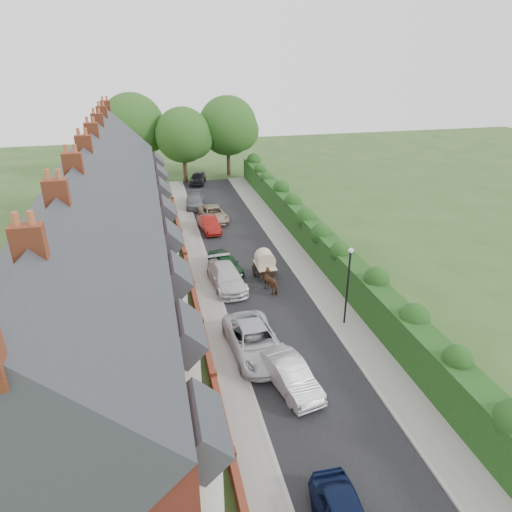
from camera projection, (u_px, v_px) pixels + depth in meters
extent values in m
plane|color=#2D4C1E|center=(314.00, 373.00, 24.06)|extent=(140.00, 140.00, 0.00)
cube|color=black|center=(257.00, 280.00, 33.69)|extent=(6.00, 58.00, 0.02)
cube|color=gray|center=(309.00, 274.00, 34.54)|extent=(2.20, 58.00, 0.12)
cube|color=gray|center=(205.00, 285.00, 32.87)|extent=(1.70, 58.00, 0.12)
cube|color=#989792|center=(296.00, 275.00, 34.31)|extent=(0.18, 58.00, 0.13)
cube|color=#989792|center=(216.00, 284.00, 33.03)|extent=(0.18, 58.00, 0.13)
cube|color=black|center=(333.00, 257.00, 34.42)|extent=(1.50, 58.00, 2.50)
cube|color=#983526|center=(102.00, 260.00, 29.26)|extent=(8.00, 40.00, 6.50)
cube|color=#2C2E34|center=(94.00, 212.00, 27.92)|extent=(8.00, 40.20, 8.00)
cube|color=silver|center=(208.00, 499.00, 14.41)|extent=(0.70, 2.40, 5.20)
cube|color=black|center=(218.00, 470.00, 13.99)|extent=(0.06, 1.80, 1.60)
cube|color=#2C2E34|center=(198.00, 429.00, 13.14)|extent=(1.70, 2.60, 1.70)
cube|color=#3F2D2D|center=(194.00, 480.00, 16.85)|extent=(0.08, 0.90, 2.10)
cube|color=silver|center=(189.00, 413.00, 15.38)|extent=(0.12, 1.20, 1.60)
cube|color=silver|center=(191.00, 394.00, 18.84)|extent=(0.70, 2.40, 5.20)
cube|color=black|center=(202.00, 414.00, 19.41)|extent=(0.06, 1.80, 1.60)
cube|color=black|center=(199.00, 369.00, 18.42)|extent=(0.06, 1.80, 1.60)
cube|color=#2C2E34|center=(183.00, 333.00, 17.57)|extent=(1.70, 2.60, 1.70)
cube|color=#3F2D2D|center=(182.00, 391.00, 21.28)|extent=(0.08, 0.90, 2.10)
cube|color=silver|center=(177.00, 331.00, 19.80)|extent=(0.12, 1.20, 1.60)
cube|color=silver|center=(181.00, 328.00, 23.27)|extent=(0.70, 2.40, 5.20)
cube|color=black|center=(190.00, 346.00, 23.84)|extent=(0.06, 1.80, 1.60)
cube|color=black|center=(187.00, 307.00, 22.85)|extent=(0.06, 1.80, 1.60)
cube|color=#2C2E34|center=(174.00, 276.00, 22.00)|extent=(1.70, 2.60, 1.70)
cube|color=#3F2D2D|center=(174.00, 332.00, 25.71)|extent=(0.08, 0.90, 2.10)
cube|color=silver|center=(170.00, 280.00, 24.23)|extent=(0.12, 1.20, 1.60)
cube|color=silver|center=(174.00, 283.00, 27.70)|extent=(0.70, 2.40, 5.20)
cube|color=black|center=(182.00, 300.00, 28.27)|extent=(0.06, 1.80, 1.60)
cube|color=black|center=(179.00, 265.00, 27.28)|extent=(0.06, 1.80, 1.60)
cube|color=#2C2E34|center=(168.00, 238.00, 26.43)|extent=(1.70, 2.60, 1.70)
cube|color=#3F2D2D|center=(169.00, 290.00, 30.14)|extent=(0.08, 0.90, 2.10)
cube|color=silver|center=(165.00, 244.00, 28.66)|extent=(0.12, 1.20, 1.60)
cube|color=silver|center=(169.00, 251.00, 32.13)|extent=(0.70, 2.40, 5.20)
cube|color=black|center=(176.00, 266.00, 32.70)|extent=(0.06, 1.80, 1.60)
cube|color=black|center=(173.00, 235.00, 31.71)|extent=(0.06, 1.80, 1.60)
cube|color=#2C2E34|center=(163.00, 211.00, 30.86)|extent=(1.70, 2.60, 1.70)
cube|color=#3F2D2D|center=(165.00, 259.00, 34.57)|extent=(0.08, 0.90, 2.10)
cube|color=silver|center=(161.00, 218.00, 33.09)|extent=(0.12, 1.20, 1.60)
cube|color=silver|center=(165.00, 227.00, 36.56)|extent=(0.70, 2.40, 5.20)
cube|color=black|center=(171.00, 240.00, 37.13)|extent=(0.06, 1.80, 1.60)
cube|color=black|center=(169.00, 212.00, 36.14)|extent=(0.06, 1.80, 1.60)
cube|color=#2C2E34|center=(160.00, 191.00, 35.29)|extent=(1.70, 2.60, 1.70)
cube|color=#3F2D2D|center=(162.00, 235.00, 38.99)|extent=(0.08, 0.90, 2.10)
cube|color=silver|center=(158.00, 198.00, 37.52)|extent=(0.12, 1.20, 1.60)
cube|color=silver|center=(162.00, 207.00, 40.99)|extent=(0.70, 2.40, 5.20)
cube|color=black|center=(168.00, 220.00, 41.56)|extent=(0.06, 1.80, 1.60)
cube|color=black|center=(165.00, 194.00, 40.57)|extent=(0.06, 1.80, 1.60)
cube|color=#2C2E34|center=(158.00, 175.00, 39.72)|extent=(1.70, 2.60, 1.70)
cube|color=#3F2D2D|center=(159.00, 216.00, 43.42)|extent=(0.08, 0.90, 2.10)
cube|color=silver|center=(156.00, 182.00, 41.95)|extent=(0.12, 1.20, 1.60)
cube|color=silver|center=(160.00, 192.00, 45.42)|extent=(0.70, 2.40, 5.20)
cube|color=black|center=(165.00, 203.00, 45.99)|extent=(0.06, 1.80, 1.60)
cube|color=black|center=(163.00, 180.00, 45.00)|extent=(0.06, 1.80, 1.60)
cube|color=#2C2E34|center=(156.00, 162.00, 44.14)|extent=(1.70, 2.60, 1.70)
cube|color=#3F2D2D|center=(157.00, 201.00, 47.85)|extent=(0.08, 0.90, 2.10)
cube|color=silver|center=(154.00, 170.00, 46.38)|extent=(0.12, 1.20, 1.60)
cube|color=brown|center=(31.00, 251.00, 13.06)|extent=(0.90, 0.50, 1.60)
cylinder|color=brown|center=(16.00, 221.00, 12.62)|extent=(0.20, 0.20, 0.50)
cylinder|color=brown|center=(31.00, 219.00, 12.71)|extent=(0.20, 0.20, 0.50)
cube|color=brown|center=(58.00, 200.00, 17.49)|extent=(0.90, 0.50, 1.60)
cylinder|color=brown|center=(47.00, 176.00, 17.05)|extent=(0.20, 0.20, 0.50)
cylinder|color=brown|center=(59.00, 175.00, 17.14)|extent=(0.20, 0.20, 0.50)
cube|color=brown|center=(74.00, 170.00, 21.92)|extent=(0.90, 0.50, 1.60)
cylinder|color=brown|center=(66.00, 150.00, 21.48)|extent=(0.20, 0.20, 0.50)
cylinder|color=brown|center=(75.00, 150.00, 21.57)|extent=(0.20, 0.20, 0.50)
cube|color=brown|center=(85.00, 149.00, 26.35)|extent=(0.90, 0.50, 1.60)
cylinder|color=brown|center=(78.00, 133.00, 25.91)|extent=(0.20, 0.20, 0.50)
cylinder|color=brown|center=(86.00, 132.00, 26.00)|extent=(0.20, 0.20, 0.50)
cube|color=brown|center=(92.00, 135.00, 30.78)|extent=(0.90, 0.50, 1.60)
cylinder|color=brown|center=(87.00, 121.00, 30.34)|extent=(0.20, 0.20, 0.50)
cylinder|color=brown|center=(93.00, 120.00, 30.43)|extent=(0.20, 0.20, 0.50)
cube|color=brown|center=(98.00, 124.00, 35.21)|extent=(0.90, 0.50, 1.60)
cylinder|color=brown|center=(93.00, 111.00, 34.77)|extent=(0.20, 0.20, 0.50)
cylinder|color=brown|center=(99.00, 111.00, 34.86)|extent=(0.20, 0.20, 0.50)
cube|color=brown|center=(102.00, 116.00, 39.64)|extent=(0.90, 0.50, 1.60)
cylinder|color=brown|center=(98.00, 104.00, 39.20)|extent=(0.20, 0.20, 0.50)
cylinder|color=brown|center=(103.00, 104.00, 39.28)|extent=(0.20, 0.20, 0.50)
cube|color=brown|center=(106.00, 109.00, 44.07)|extent=(0.90, 0.50, 1.60)
cylinder|color=brown|center=(102.00, 99.00, 43.63)|extent=(0.20, 0.20, 0.50)
cylinder|color=brown|center=(107.00, 99.00, 43.71)|extent=(0.20, 0.20, 0.50)
cube|color=brown|center=(222.00, 417.00, 20.53)|extent=(0.30, 4.70, 0.90)
cube|color=brown|center=(207.00, 352.00, 24.96)|extent=(0.30, 4.70, 0.90)
cube|color=brown|center=(196.00, 306.00, 29.39)|extent=(0.30, 4.70, 0.90)
cube|color=brown|center=(189.00, 273.00, 33.82)|extent=(0.30, 4.70, 0.90)
cube|color=brown|center=(183.00, 247.00, 38.25)|extent=(0.30, 4.70, 0.90)
cube|color=brown|center=(178.00, 226.00, 42.68)|extent=(0.30, 4.70, 0.90)
cube|color=brown|center=(174.00, 210.00, 47.11)|extent=(0.30, 4.70, 0.90)
cube|color=brown|center=(232.00, 460.00, 18.28)|extent=(0.35, 0.35, 1.10)
cube|color=brown|center=(213.00, 380.00, 22.71)|extent=(0.35, 0.35, 1.10)
cube|color=brown|center=(201.00, 326.00, 27.14)|extent=(0.35, 0.35, 1.10)
cube|color=brown|center=(192.00, 287.00, 31.57)|extent=(0.35, 0.35, 1.10)
cube|color=brown|center=(185.00, 258.00, 36.00)|extent=(0.35, 0.35, 1.10)
cube|color=brown|center=(180.00, 235.00, 40.43)|extent=(0.35, 0.35, 1.10)
cube|color=brown|center=(176.00, 217.00, 44.86)|extent=(0.35, 0.35, 1.10)
cube|color=brown|center=(172.00, 202.00, 49.28)|extent=(0.35, 0.35, 1.10)
cylinder|color=black|center=(347.00, 290.00, 27.32)|extent=(0.12, 0.12, 4.80)
cylinder|color=black|center=(351.00, 253.00, 26.31)|extent=(0.20, 0.20, 0.10)
sphere|color=silver|center=(351.00, 251.00, 26.25)|extent=(0.32, 0.32, 0.32)
cylinder|color=#332316|center=(185.00, 163.00, 57.88)|extent=(0.50, 0.50, 4.75)
sphere|color=#244B19|center=(183.00, 135.00, 56.43)|extent=(6.80, 6.80, 6.80)
sphere|color=#244B19|center=(194.00, 140.00, 57.25)|extent=(4.76, 4.76, 4.76)
cylinder|color=#332316|center=(228.00, 156.00, 60.81)|extent=(0.50, 0.50, 5.25)
sphere|color=#244B19|center=(228.00, 126.00, 59.20)|extent=(7.60, 7.60, 7.60)
sphere|color=#244B19|center=(239.00, 131.00, 60.09)|extent=(5.32, 5.32, 5.32)
cylinder|color=#332316|center=(136.00, 158.00, 59.12)|extent=(0.50, 0.50, 5.50)
sphere|color=#244B19|center=(132.00, 125.00, 57.44)|extent=(8.00, 8.00, 8.00)
sphere|color=#244B19|center=(146.00, 131.00, 58.36)|extent=(5.60, 5.60, 5.60)
imported|color=#B1B2B6|center=(290.00, 375.00, 22.79)|extent=(2.51, 4.74, 1.49)
imported|color=silver|center=(255.00, 341.00, 25.29)|extent=(3.04, 5.92, 1.60)
imported|color=silver|center=(226.00, 277.00, 32.54)|extent=(2.54, 5.37, 1.51)
imported|color=#0F3418|center=(225.00, 263.00, 34.72)|extent=(2.52, 4.48, 1.44)
imported|color=maroon|center=(209.00, 224.00, 42.56)|extent=(1.87, 4.31, 1.38)
imported|color=tan|center=(213.00, 214.00, 45.25)|extent=(2.84, 5.14, 1.36)
imported|color=slate|center=(195.00, 201.00, 49.20)|extent=(2.33, 4.75, 1.33)
imported|color=black|center=(198.00, 178.00, 57.61)|extent=(2.77, 4.68, 1.49)
imported|color=#56341F|center=(272.00, 282.00, 31.84)|extent=(1.42, 2.02, 1.56)
cube|color=black|center=(265.00, 268.00, 33.55)|extent=(1.24, 2.07, 0.52)
cylinder|color=#BFAF95|center=(265.00, 259.00, 33.26)|extent=(1.34, 1.29, 1.34)
cube|color=#BFAF95|center=(265.00, 265.00, 33.45)|extent=(1.36, 2.12, 0.04)
cylinder|color=black|center=(254.00, 271.00, 34.13)|extent=(0.08, 0.93, 0.93)
cylinder|color=black|center=(271.00, 269.00, 34.42)|extent=(0.08, 0.93, 0.93)
cylinder|color=black|center=(264.00, 275.00, 32.45)|extent=(0.06, 1.86, 0.06)
cylinder|color=black|center=(274.00, 274.00, 32.60)|extent=(0.06, 1.86, 0.06)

